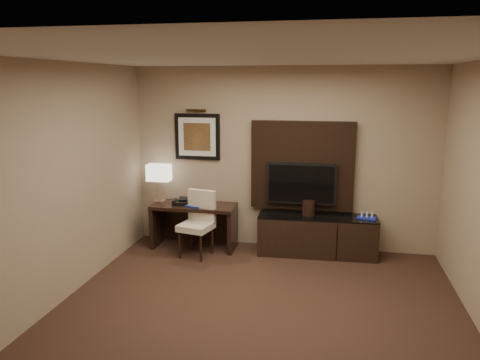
% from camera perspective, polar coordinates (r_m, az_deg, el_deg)
% --- Properties ---
extents(floor, '(4.50, 5.00, 0.01)m').
position_cam_1_polar(floor, '(5.06, 1.67, -17.44)').
color(floor, '#321E16').
rests_on(floor, ground).
extents(ceiling, '(4.50, 5.00, 0.01)m').
position_cam_1_polar(ceiling, '(4.41, 1.89, 14.85)').
color(ceiling, silver).
rests_on(ceiling, wall_back).
extents(wall_back, '(4.50, 0.01, 2.70)m').
position_cam_1_polar(wall_back, '(6.98, 5.19, 2.61)').
color(wall_back, '#9D866A').
rests_on(wall_back, floor).
extents(wall_front, '(4.50, 0.01, 2.70)m').
position_cam_1_polar(wall_front, '(2.28, -9.23, -17.78)').
color(wall_front, '#9D866A').
rests_on(wall_front, floor).
extents(wall_left, '(0.01, 5.00, 2.70)m').
position_cam_1_polar(wall_left, '(5.39, -22.55, -1.05)').
color(wall_left, '#9D866A').
rests_on(wall_left, floor).
extents(desk, '(1.25, 0.54, 0.67)m').
position_cam_1_polar(desk, '(7.13, -5.60, -5.60)').
color(desk, black).
rests_on(desk, floor).
extents(credenza, '(1.71, 0.53, 0.58)m').
position_cam_1_polar(credenza, '(6.90, 9.36, -6.67)').
color(credenza, black).
rests_on(credenza, floor).
extents(tv_wall_panel, '(1.50, 0.12, 1.30)m').
position_cam_1_polar(tv_wall_panel, '(6.91, 7.60, 1.78)').
color(tv_wall_panel, black).
rests_on(tv_wall_panel, wall_back).
extents(tv, '(1.00, 0.08, 0.60)m').
position_cam_1_polar(tv, '(6.86, 7.49, -0.42)').
color(tv, black).
rests_on(tv, tv_wall_panel).
extents(artwork, '(0.70, 0.04, 0.70)m').
position_cam_1_polar(artwork, '(7.17, -5.21, 5.27)').
color(artwork, black).
rests_on(artwork, wall_back).
extents(picture_light, '(0.04, 0.04, 0.30)m').
position_cam_1_polar(picture_light, '(7.10, -5.36, 8.45)').
color(picture_light, '#3D2713').
rests_on(picture_light, wall_back).
extents(desk_chair, '(0.53, 0.58, 0.90)m').
position_cam_1_polar(desk_chair, '(6.74, -5.40, -5.61)').
color(desk_chair, beige).
rests_on(desk_chair, floor).
extents(table_lamp, '(0.40, 0.30, 0.58)m').
position_cam_1_polar(table_lamp, '(7.26, -9.82, -0.29)').
color(table_lamp, '#96755D').
rests_on(table_lamp, desk).
extents(desk_phone, '(0.24, 0.22, 0.11)m').
position_cam_1_polar(desk_phone, '(7.05, -7.28, -2.55)').
color(desk_phone, black).
rests_on(desk_phone, desk).
extents(blue_folder, '(0.33, 0.38, 0.02)m').
position_cam_1_polar(blue_folder, '(6.99, -5.20, -3.01)').
color(blue_folder, '#172C97').
rests_on(blue_folder, desk).
extents(book, '(0.16, 0.06, 0.21)m').
position_cam_1_polar(book, '(6.95, -4.62, -2.24)').
color(book, tan).
rests_on(book, desk).
extents(ice_bucket, '(0.23, 0.23, 0.21)m').
position_cam_1_polar(ice_bucket, '(6.82, 8.35, -3.40)').
color(ice_bucket, black).
rests_on(ice_bucket, credenza).
extents(minibar_tray, '(0.29, 0.21, 0.09)m').
position_cam_1_polar(minibar_tray, '(6.83, 15.21, -4.18)').
color(minibar_tray, '#1A26AC').
rests_on(minibar_tray, credenza).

